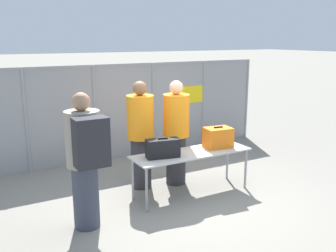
{
  "coord_description": "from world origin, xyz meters",
  "views": [
    {
      "loc": [
        -3.02,
        -4.84,
        2.54
      ],
      "look_at": [
        0.05,
        0.69,
        1.05
      ],
      "focal_mm": 40.0,
      "sensor_mm": 36.0,
      "label": 1
    }
  ],
  "objects_px": {
    "suitcase_black": "(163,148)",
    "utility_trailer": "(166,110)",
    "security_worker_near": "(176,132)",
    "suitcase_orange": "(218,138)",
    "traveler_hooded": "(85,157)",
    "inspection_table": "(192,156)",
    "security_worker_far": "(141,134)"
  },
  "relations": [
    {
      "from": "suitcase_black",
      "to": "utility_trailer",
      "type": "bearing_deg",
      "value": 60.7
    },
    {
      "from": "suitcase_black",
      "to": "security_worker_near",
      "type": "distance_m",
      "value": 0.77
    },
    {
      "from": "suitcase_black",
      "to": "suitcase_orange",
      "type": "xyz_separation_m",
      "value": [
        1.09,
        0.03,
        0.02
      ]
    },
    {
      "from": "utility_trailer",
      "to": "suitcase_black",
      "type": "bearing_deg",
      "value": -119.3
    },
    {
      "from": "traveler_hooded",
      "to": "security_worker_near",
      "type": "distance_m",
      "value": 2.05
    },
    {
      "from": "inspection_table",
      "to": "utility_trailer",
      "type": "bearing_deg",
      "value": 65.8
    },
    {
      "from": "inspection_table",
      "to": "security_worker_far",
      "type": "height_order",
      "value": "security_worker_far"
    },
    {
      "from": "suitcase_orange",
      "to": "traveler_hooded",
      "type": "xyz_separation_m",
      "value": [
        -2.41,
        -0.35,
        0.14
      ]
    },
    {
      "from": "inspection_table",
      "to": "suitcase_orange",
      "type": "relative_size",
      "value": 4.18
    },
    {
      "from": "suitcase_black",
      "to": "traveler_hooded",
      "type": "relative_size",
      "value": 0.29
    },
    {
      "from": "security_worker_far",
      "to": "suitcase_black",
      "type": "bearing_deg",
      "value": 109.24
    },
    {
      "from": "suitcase_black",
      "to": "traveler_hooded",
      "type": "xyz_separation_m",
      "value": [
        -1.32,
        -0.31,
        0.16
      ]
    },
    {
      "from": "suitcase_black",
      "to": "utility_trailer",
      "type": "relative_size",
      "value": 0.14
    },
    {
      "from": "suitcase_black",
      "to": "security_worker_near",
      "type": "bearing_deg",
      "value": 44.13
    },
    {
      "from": "inspection_table",
      "to": "utility_trailer",
      "type": "height_order",
      "value": "inspection_table"
    },
    {
      "from": "security_worker_far",
      "to": "utility_trailer",
      "type": "xyz_separation_m",
      "value": [
        2.76,
        4.12,
        -0.54
      ]
    },
    {
      "from": "traveler_hooded",
      "to": "security_worker_far",
      "type": "bearing_deg",
      "value": 37.87
    },
    {
      "from": "traveler_hooded",
      "to": "inspection_table",
      "type": "bearing_deg",
      "value": 9.58
    },
    {
      "from": "suitcase_orange",
      "to": "security_worker_far",
      "type": "xyz_separation_m",
      "value": [
        -1.15,
        0.64,
        0.07
      ]
    },
    {
      "from": "suitcase_black",
      "to": "utility_trailer",
      "type": "distance_m",
      "value": 5.51
    },
    {
      "from": "inspection_table",
      "to": "security_worker_far",
      "type": "bearing_deg",
      "value": 132.56
    },
    {
      "from": "security_worker_far",
      "to": "utility_trailer",
      "type": "relative_size",
      "value": 0.47
    },
    {
      "from": "traveler_hooded",
      "to": "utility_trailer",
      "type": "bearing_deg",
      "value": 51.6
    },
    {
      "from": "suitcase_orange",
      "to": "traveler_hooded",
      "type": "distance_m",
      "value": 2.44
    },
    {
      "from": "security_worker_near",
      "to": "traveler_hooded",
      "type": "bearing_deg",
      "value": 9.02
    },
    {
      "from": "security_worker_far",
      "to": "inspection_table",
      "type": "bearing_deg",
      "value": 146.05
    },
    {
      "from": "traveler_hooded",
      "to": "security_worker_near",
      "type": "xyz_separation_m",
      "value": [
        1.87,
        0.85,
        -0.08
      ]
    },
    {
      "from": "traveler_hooded",
      "to": "security_worker_near",
      "type": "bearing_deg",
      "value": 24.1
    },
    {
      "from": "suitcase_black",
      "to": "security_worker_near",
      "type": "relative_size",
      "value": 0.3
    },
    {
      "from": "inspection_table",
      "to": "suitcase_orange",
      "type": "height_order",
      "value": "suitcase_orange"
    },
    {
      "from": "utility_trailer",
      "to": "suitcase_orange",
      "type": "bearing_deg",
      "value": -108.63
    },
    {
      "from": "suitcase_black",
      "to": "security_worker_far",
      "type": "bearing_deg",
      "value": 95.75
    }
  ]
}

